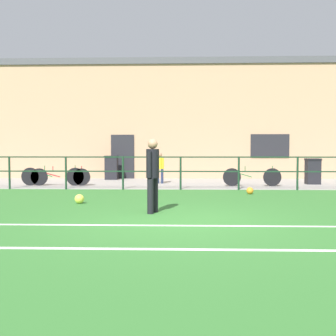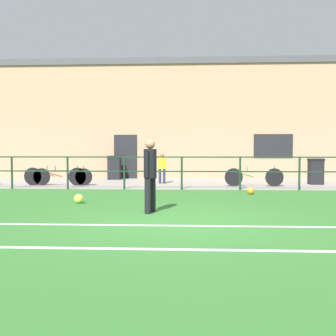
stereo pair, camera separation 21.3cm
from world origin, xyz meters
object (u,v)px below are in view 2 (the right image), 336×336
object	(u,v)px
soccer_ball_spare	(251,191)
bicycle_parked_0	(254,177)
bicycle_parked_1	(55,176)
trash_bin_0	(114,167)
player_goalkeeper	(150,171)
bicycle_parked_2	(63,176)
spectator_child	(162,166)
trash_bin_1	(316,171)
soccer_ball_match	(79,199)

from	to	relation	value
soccer_ball_spare	bicycle_parked_0	size ratio (longest dim) A/B	0.10
bicycle_parked_1	trash_bin_0	world-z (taller)	trash_bin_0
player_goalkeeper	bicycle_parked_2	size ratio (longest dim) A/B	0.70
bicycle_parked_0	bicycle_parked_2	world-z (taller)	bicycle_parked_0
bicycle_parked_2	bicycle_parked_0	bearing A→B (deg)	0.00
trash_bin_0	bicycle_parked_0	bearing A→B (deg)	-28.00
soccer_ball_spare	bicycle_parked_1	xyz separation A→B (m)	(-7.03, 2.53, 0.27)
player_goalkeeper	trash_bin_0	xyz separation A→B (m)	(-2.57, 9.33, -0.34)
soccer_ball_spare	bicycle_parked_0	world-z (taller)	bicycle_parked_0
player_goalkeeper	spectator_child	distance (m)	7.32
soccer_ball_spare	trash_bin_0	size ratio (longest dim) A/B	0.20
player_goalkeeper	bicycle_parked_2	distance (m)	7.41
player_goalkeeper	trash_bin_1	world-z (taller)	player_goalkeeper
player_goalkeeper	soccer_ball_match	size ratio (longest dim) A/B	6.72
soccer_ball_match	soccer_ball_spare	distance (m)	5.25
spectator_child	trash_bin_0	size ratio (longest dim) A/B	1.13
bicycle_parked_0	bicycle_parked_2	bearing A→B (deg)	-180.00
player_goalkeeper	bicycle_parked_1	size ratio (longest dim) A/B	0.67
soccer_ball_match	spectator_child	size ratio (longest dim) A/B	0.19
bicycle_parked_0	bicycle_parked_2	xyz separation A→B (m)	(-7.25, -0.00, -0.01)
spectator_child	bicycle_parked_1	xyz separation A→B (m)	(-4.04, -1.09, -0.35)
bicycle_parked_2	player_goalkeeper	bearing A→B (deg)	-57.43
trash_bin_0	bicycle_parked_2	bearing A→B (deg)	-114.32
soccer_ball_match	bicycle_parked_0	distance (m)	7.12
bicycle_parked_0	bicycle_parked_1	world-z (taller)	bicycle_parked_1
soccer_ball_spare	trash_bin_1	distance (m)	4.67
soccer_ball_spare	trash_bin_0	xyz separation A→B (m)	(-5.32, 5.64, 0.46)
soccer_ball_spare	bicycle_parked_2	xyz separation A→B (m)	(-6.73, 2.53, 0.25)
player_goalkeeper	spectator_child	xyz separation A→B (m)	(-0.23, 7.32, -0.19)
spectator_child	trash_bin_0	world-z (taller)	spectator_child
bicycle_parked_2	trash_bin_1	xyz separation A→B (m)	(9.82, 0.95, 0.17)
soccer_ball_match	trash_bin_1	bearing A→B (deg)	36.31
trash_bin_0	trash_bin_1	world-z (taller)	trash_bin_0
bicycle_parked_0	bicycle_parked_1	distance (m)	7.55
soccer_ball_spare	spectator_child	bearing A→B (deg)	129.51
soccer_ball_match	trash_bin_1	distance (m)	9.72
bicycle_parked_2	bicycle_parked_1	bearing A→B (deg)	180.00
soccer_ball_spare	bicycle_parked_1	size ratio (longest dim) A/B	0.09
bicycle_parked_0	trash_bin_0	distance (m)	6.62
bicycle_parked_0	trash_bin_0	world-z (taller)	trash_bin_0
player_goalkeeper	bicycle_parked_1	world-z (taller)	player_goalkeeper
soccer_ball_spare	spectator_child	size ratio (longest dim) A/B	0.18
bicycle_parked_2	soccer_ball_spare	bearing A→B (deg)	-20.61
trash_bin_0	trash_bin_1	distance (m)	8.69
soccer_ball_spare	player_goalkeeper	bearing A→B (deg)	-126.67
player_goalkeeper	bicycle_parked_0	xyz separation A→B (m)	(3.27, 6.23, -0.54)
trash_bin_0	trash_bin_1	size ratio (longest dim) A/B	1.07
player_goalkeeper	trash_bin_0	distance (m)	9.69
bicycle_parked_1	spectator_child	bearing A→B (deg)	15.11
soccer_ball_spare	soccer_ball_match	bearing A→B (deg)	-154.38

